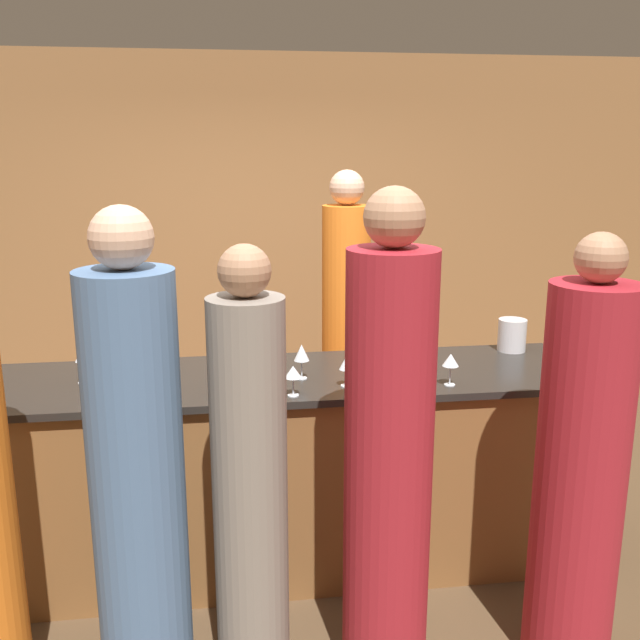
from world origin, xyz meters
name	(u,v)px	position (x,y,z in m)	size (l,w,h in m)	color
ground_plane	(289,559)	(0.00, 0.00, 0.00)	(14.00, 14.00, 0.00)	#4C3823
back_wall	(261,242)	(0.00, 2.17, 1.40)	(8.00, 0.06, 2.80)	olive
bar_counter	(288,470)	(0.00, 0.00, 0.51)	(3.02, 0.77, 1.03)	brown
bartender	(346,340)	(0.45, 0.87, 0.95)	(0.29, 0.29, 1.99)	orange
guest_0	(250,490)	(-0.22, -0.84, 0.85)	(0.29, 0.29, 1.80)	gray
guest_1	(388,462)	(0.32, -0.85, 0.94)	(0.35, 0.35, 1.99)	maroon
guest_3	(138,487)	(-0.64, -0.88, 0.91)	(0.35, 0.35, 1.94)	#4C6B93
guest_4	(580,474)	(1.10, -0.88, 0.84)	(0.36, 0.36, 1.82)	maroon
wine_bottle_0	(224,368)	(-0.31, -0.16, 1.13)	(0.07, 0.07, 0.27)	#19381E
ice_bucket	(512,335)	(1.27, 0.26, 1.11)	(0.15, 0.15, 0.18)	silver
wine_glass_0	(126,360)	(-0.75, -0.11, 1.17)	(0.07, 0.07, 0.19)	silver
wine_glass_1	(302,353)	(0.07, -0.07, 1.15)	(0.07, 0.07, 0.17)	silver
wine_glass_2	(451,361)	(0.75, -0.26, 1.15)	(0.08, 0.08, 0.16)	silver
wine_glass_3	(293,373)	(0.00, -0.30, 1.14)	(0.08, 0.08, 0.14)	silver
wine_glass_4	(346,364)	(0.26, -0.21, 1.14)	(0.07, 0.07, 0.15)	silver
wine_glass_5	(82,358)	(-0.98, 0.01, 1.15)	(0.06, 0.06, 0.17)	silver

